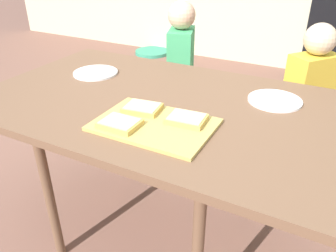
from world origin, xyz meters
The scene contains 11 objects.
ground_plane centered at (0.00, 0.00, 0.00)m, with size 16.00×16.00×0.00m, color brown.
dining_table centered at (0.00, 0.00, 0.68)m, with size 1.48×0.92×0.73m.
cutting_board centered at (0.10, -0.20, 0.74)m, with size 0.41×0.29×0.01m, color tan.
pizza_slice_near_left centered at (0.01, -0.27, 0.76)m, with size 0.13×0.10×0.02m.
pizza_slice_far_right centered at (0.20, -0.14, 0.76)m, with size 0.14×0.11×0.02m.
pizza_slice_far_left centered at (0.01, -0.13, 0.76)m, with size 0.15×0.12×0.02m.
plate_white_right centered at (0.43, 0.21, 0.74)m, with size 0.21×0.21×0.01m, color white.
plate_white_left centered at (-0.42, 0.13, 0.74)m, with size 0.21×0.21×0.01m, color white.
child_left centered at (-0.24, 0.73, 0.57)m, with size 0.21×0.27×1.01m.
child_right centered at (0.52, 0.68, 0.54)m, with size 0.26×0.28×0.97m.
garden_hose_coil centered at (-1.57, 2.65, 0.02)m, with size 0.44×0.44×0.04m, color #369572.
Camera 1 is at (0.62, -1.10, 1.31)m, focal length 36.18 mm.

